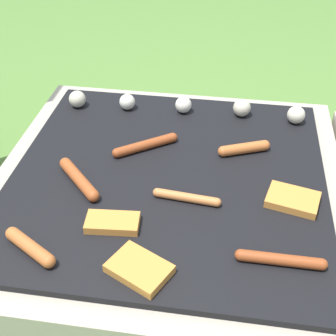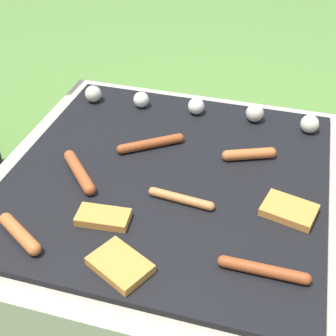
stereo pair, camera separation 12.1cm
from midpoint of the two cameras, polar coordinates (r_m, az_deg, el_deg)
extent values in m
plane|color=#567F38|center=(1.50, -2.37, -12.57)|extent=(14.00, 14.00, 0.00)
cube|color=#A89E8C|center=(1.36, -2.57, -7.57)|extent=(0.92, 0.92, 0.37)
cube|color=black|center=(1.23, -2.82, -1.18)|extent=(0.81, 0.81, 0.02)
cylinder|color=#93421E|center=(1.01, 10.21, -11.10)|extent=(0.17, 0.03, 0.03)
sphere|color=#93421E|center=(1.00, 5.39, -10.67)|extent=(0.03, 0.03, 0.03)
sphere|color=#93421E|center=(1.02, 14.99, -11.45)|extent=(0.03, 0.03, 0.03)
cylinder|color=#C6753D|center=(1.13, -0.76, -3.72)|extent=(0.15, 0.04, 0.02)
sphere|color=#C6753D|center=(1.15, -4.33, -3.11)|extent=(0.02, 0.02, 0.02)
sphere|color=#C6753D|center=(1.12, 2.91, -4.33)|extent=(0.02, 0.02, 0.02)
cylinder|color=#A34C23|center=(1.21, -13.66, -1.41)|extent=(0.13, 0.14, 0.03)
sphere|color=#A34C23|center=(1.16, -12.09, -3.46)|extent=(0.03, 0.03, 0.03)
sphere|color=#A34C23|center=(1.27, -15.08, 0.45)|extent=(0.03, 0.03, 0.03)
cylinder|color=#93421E|center=(1.31, -5.41, 2.72)|extent=(0.16, 0.12, 0.03)
sphere|color=#93421E|center=(1.33, -2.01, 3.66)|extent=(0.03, 0.03, 0.03)
sphere|color=#93421E|center=(1.29, -8.94, 1.73)|extent=(0.03, 0.03, 0.03)
cylinder|color=#B7602D|center=(1.30, 6.64, 2.31)|extent=(0.12, 0.07, 0.03)
sphere|color=#B7602D|center=(1.32, 9.15, 2.66)|extent=(0.03, 0.03, 0.03)
sphere|color=#B7602D|center=(1.28, 4.06, 1.95)|extent=(0.03, 0.03, 0.03)
cylinder|color=#B7602D|center=(1.07, -19.66, -9.20)|extent=(0.12, 0.09, 0.03)
sphere|color=#B7602D|center=(1.11, -21.45, -7.60)|extent=(0.03, 0.03, 0.03)
sphere|color=#B7602D|center=(1.03, -17.71, -10.92)|extent=(0.03, 0.03, 0.03)
cube|color=#D18438|center=(1.09, -9.99, -6.72)|extent=(0.13, 0.07, 0.02)
cube|color=#D18438|center=(0.99, -7.11, -12.26)|extent=(0.15, 0.13, 0.02)
cube|color=#D18438|center=(1.15, 12.10, -3.91)|extent=(0.14, 0.11, 0.02)
sphere|color=beige|center=(1.53, -13.25, 8.12)|extent=(0.05, 0.05, 0.05)
sphere|color=silver|center=(1.49, -7.33, 7.94)|extent=(0.05, 0.05, 0.05)
sphere|color=silver|center=(1.47, -0.32, 7.63)|extent=(0.05, 0.05, 0.05)
sphere|color=beige|center=(1.46, 6.65, 7.24)|extent=(0.05, 0.05, 0.05)
sphere|color=beige|center=(1.45, 13.06, 6.26)|extent=(0.05, 0.05, 0.05)
camera|label=1|loc=(0.06, -92.86, -2.22)|focal=50.00mm
camera|label=2|loc=(0.06, 87.14, 2.22)|focal=50.00mm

